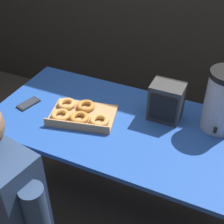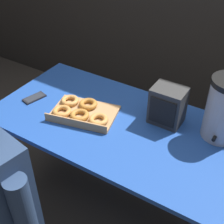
% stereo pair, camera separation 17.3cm
% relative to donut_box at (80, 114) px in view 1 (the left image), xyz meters
% --- Properties ---
extents(ground_plane, '(12.00, 12.00, 0.00)m').
position_rel_donut_box_xyz_m(ground_plane, '(0.25, 0.05, -0.77)').
color(ground_plane, '#3D3833').
extents(folding_table, '(1.53, 0.75, 0.74)m').
position_rel_donut_box_xyz_m(folding_table, '(0.25, 0.05, -0.07)').
color(folding_table, '#1E479E').
rests_on(folding_table, ground).
extents(donut_box, '(0.42, 0.33, 0.05)m').
position_rel_donut_box_xyz_m(donut_box, '(0.00, 0.00, 0.00)').
color(donut_box, tan).
rests_on(donut_box, folding_table).
extents(coffee_urn, '(0.20, 0.23, 0.37)m').
position_rel_donut_box_xyz_m(coffee_urn, '(0.73, 0.24, 0.15)').
color(coffee_urn, '#B7B7BC').
rests_on(coffee_urn, folding_table).
extents(cell_phone, '(0.10, 0.15, 0.01)m').
position_rel_donut_box_xyz_m(cell_phone, '(-0.35, -0.02, -0.02)').
color(cell_phone, black).
rests_on(cell_phone, folding_table).
extents(space_heater, '(0.18, 0.15, 0.22)m').
position_rel_donut_box_xyz_m(space_heater, '(0.44, 0.20, 0.09)').
color(space_heater, '#333333').
rests_on(space_heater, folding_table).
extents(person_seated, '(0.61, 0.31, 1.19)m').
position_rel_donut_box_xyz_m(person_seated, '(-0.11, -0.59, -0.21)').
color(person_seated, '#33332D').
rests_on(person_seated, ground).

